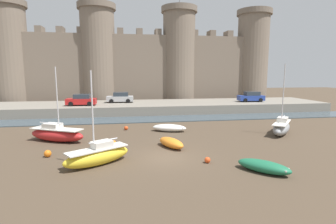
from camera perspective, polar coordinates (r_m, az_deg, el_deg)
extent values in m
plane|color=#4C3D2D|center=(19.10, -0.68, -9.87)|extent=(160.00, 160.00, 0.00)
cube|color=#3D4C56|center=(34.03, -4.49, -1.60)|extent=(80.00, 4.50, 0.10)
cube|color=gray|center=(41.08, -5.31, 1.05)|extent=(57.13, 10.00, 1.38)
cube|color=#7A6B5B|center=(50.31, -6.14, 8.98)|extent=(45.13, 2.80, 12.88)
cylinder|color=#7A6B5B|center=(54.11, -31.19, 10.04)|extent=(6.03, 6.03, 17.15)
cylinder|color=#706254|center=(55.28, -31.96, 19.45)|extent=(6.76, 6.76, 1.00)
cylinder|color=#7A6B5B|center=(50.54, -14.89, 11.16)|extent=(6.03, 6.03, 17.15)
cylinder|color=#706254|center=(51.80, -15.30, 21.23)|extent=(6.76, 6.76, 1.00)
cylinder|color=#7A6B5B|center=(51.32, 2.41, 11.39)|extent=(6.03, 6.03, 17.15)
cylinder|color=#706254|center=(52.55, 2.47, 21.33)|extent=(6.76, 6.76, 1.00)
cylinder|color=#7A6B5B|center=(56.26, 17.87, 10.75)|extent=(6.03, 6.03, 17.15)
cylinder|color=#706254|center=(57.39, 18.32, 19.83)|extent=(6.76, 6.76, 1.00)
cube|color=#746557|center=(52.86, -26.12, 15.76)|extent=(1.10, 2.52, 1.10)
cube|color=#746557|center=(52.00, -22.33, 16.12)|extent=(1.10, 2.52, 1.10)
cube|color=#746557|center=(51.37, -18.41, 16.42)|extent=(1.10, 2.52, 1.10)
cube|color=#746557|center=(50.79, -10.35, 16.81)|extent=(1.10, 2.52, 1.10)
cube|color=#746557|center=(50.85, -6.27, 16.88)|extent=(1.10, 2.52, 1.10)
cube|color=#746557|center=(51.15, -2.22, 16.88)|extent=(1.10, 2.52, 1.10)
cube|color=#746557|center=(52.42, 5.64, 16.64)|extent=(1.10, 2.52, 1.10)
cube|color=#746557|center=(53.39, 9.39, 16.42)|extent=(1.10, 2.52, 1.10)
cube|color=#746557|center=(54.55, 12.98, 16.15)|extent=(1.10, 2.52, 1.10)
ellipsoid|color=gray|center=(28.32, 23.47, -3.23)|extent=(4.23, 4.62, 1.20)
cube|color=silver|center=(28.22, 23.54, -2.12)|extent=(3.69, 4.04, 0.08)
cube|color=silver|center=(28.54, 23.67, -1.49)|extent=(1.57, 1.62, 0.44)
cylinder|color=silver|center=(27.62, 23.82, 3.68)|extent=(0.10, 0.10, 5.68)
cylinder|color=silver|center=(28.62, 23.73, -0.99)|extent=(1.50, 1.73, 0.08)
ellipsoid|color=yellow|center=(18.10, -15.07, -9.38)|extent=(4.58, 3.62, 1.12)
cube|color=silver|center=(17.95, -15.13, -7.80)|extent=(4.01, 3.15, 0.08)
cube|color=silver|center=(18.03, -14.18, -6.83)|extent=(1.54, 1.41, 0.44)
cylinder|color=silver|center=(17.31, -16.14, 0.30)|extent=(0.10, 0.10, 5.08)
cylinder|color=silver|center=(18.03, -13.88, -6.07)|extent=(1.79, 1.21, 0.08)
ellipsoid|color=orange|center=(21.45, 0.70, -6.72)|extent=(2.28, 3.15, 0.78)
ellipsoid|color=gold|center=(21.44, 0.70, -6.56)|extent=(1.83, 2.56, 0.43)
cube|color=beige|center=(21.25, 1.05, -6.58)|extent=(0.94, 0.59, 0.06)
cube|color=beige|center=(22.35, -1.02, -5.87)|extent=(0.67, 0.52, 0.08)
ellipsoid|color=#1E6B47|center=(17.37, 20.10, -11.06)|extent=(3.09, 3.19, 0.72)
ellipsoid|color=#339266|center=(17.35, 20.11, -10.88)|extent=(2.49, 2.59, 0.40)
cube|color=beige|center=(17.41, 19.34, -10.63)|extent=(0.88, 0.84, 0.06)
cube|color=beige|center=(17.04, 24.24, -11.41)|extent=(0.67, 0.65, 0.08)
ellipsoid|color=silver|center=(27.20, 0.27, -3.46)|extent=(3.78, 2.50, 0.74)
ellipsoid|color=white|center=(27.19, 0.27, -3.34)|extent=(3.08, 2.00, 0.41)
cube|color=beige|center=(27.23, -0.28, -3.23)|extent=(0.59, 1.16, 0.06)
cube|color=beige|center=(26.96, 3.14, -3.41)|extent=(0.52, 0.80, 0.08)
ellipsoid|color=red|center=(25.26, -23.03, -4.61)|extent=(5.48, 3.76, 1.16)
cube|color=silver|center=(25.14, -23.10, -3.41)|extent=(4.81, 3.27, 0.08)
cube|color=silver|center=(25.36, -23.83, -2.76)|extent=(1.79, 1.56, 0.44)
cylinder|color=silver|center=(24.58, -23.00, 2.79)|extent=(0.10, 0.10, 5.38)
cylinder|color=silver|center=(25.40, -24.09, -2.23)|extent=(2.20, 1.14, 0.08)
sphere|color=orange|center=(21.02, -24.73, -8.22)|extent=(0.51, 0.51, 0.51)
sphere|color=#E04C1E|center=(28.22, -9.11, -3.46)|extent=(0.43, 0.43, 0.43)
sphere|color=orange|center=(22.43, -11.81, -6.63)|extent=(0.46, 0.46, 0.46)
sphere|color=#E04C1E|center=(18.16, 8.58, -10.29)|extent=(0.41, 0.41, 0.41)
cube|color=#B2B5B7|center=(41.92, -10.39, 2.87)|extent=(4.18, 1.90, 0.80)
cube|color=#2D3842|center=(41.85, -10.21, 3.83)|extent=(2.33, 1.61, 0.64)
cylinder|color=black|center=(41.22, -12.23, 2.33)|extent=(0.65, 0.21, 0.64)
cylinder|color=black|center=(42.91, -12.00, 2.58)|extent=(0.65, 0.21, 0.64)
cylinder|color=black|center=(41.03, -8.70, 2.40)|extent=(0.65, 0.21, 0.64)
cylinder|color=black|center=(42.72, -8.60, 2.64)|extent=(0.65, 0.21, 0.64)
cube|color=#263F99|center=(44.55, 17.59, 2.94)|extent=(4.18, 1.90, 0.80)
cube|color=#2D3842|center=(44.55, 17.81, 3.83)|extent=(2.33, 1.61, 0.64)
cylinder|color=black|center=(43.30, 16.48, 2.46)|extent=(0.65, 0.21, 0.64)
cylinder|color=black|center=(44.86, 15.65, 2.70)|extent=(0.65, 0.21, 0.64)
cylinder|color=black|center=(44.34, 19.52, 2.46)|extent=(0.65, 0.21, 0.64)
cylinder|color=black|center=(45.87, 18.61, 2.69)|extent=(0.65, 0.21, 0.64)
cube|color=red|center=(39.49, -18.35, 2.23)|extent=(4.18, 1.90, 0.80)
cube|color=#2D3842|center=(39.39, -18.18, 3.25)|extent=(2.33, 1.61, 0.64)
cylinder|color=black|center=(38.99, -20.41, 1.64)|extent=(0.65, 0.21, 0.64)
cylinder|color=black|center=(40.63, -19.83, 1.93)|extent=(0.65, 0.21, 0.64)
cylinder|color=black|center=(38.44, -16.74, 1.72)|extent=(0.65, 0.21, 0.64)
cylinder|color=black|center=(40.10, -16.30, 2.01)|extent=(0.65, 0.21, 0.64)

